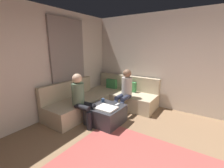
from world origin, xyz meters
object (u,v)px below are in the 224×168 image
(ottoman, at_px, (106,114))
(person_on_couch_side, at_px, (81,98))
(person_on_couch_back, at_px, (125,90))
(coffee_mug, at_px, (103,100))
(sectional_couch, at_px, (104,99))
(game_remote, at_px, (117,104))

(ottoman, bearing_deg, person_on_couch_side, -139.52)
(person_on_couch_back, bearing_deg, coffee_mug, 60.88)
(sectional_couch, distance_m, person_on_couch_back, 0.77)
(coffee_mug, relative_size, game_remote, 0.63)
(sectional_couch, height_order, person_on_couch_back, person_on_couch_back)
(sectional_couch, distance_m, game_remote, 0.90)
(ottoman, distance_m, person_on_couch_side, 0.72)
(game_remote, bearing_deg, person_on_couch_side, -136.08)
(sectional_couch, height_order, game_remote, sectional_couch)
(coffee_mug, distance_m, person_on_couch_back, 0.68)
(person_on_couch_side, bearing_deg, game_remote, 133.92)
(sectional_couch, bearing_deg, ottoman, -50.37)
(sectional_couch, bearing_deg, person_on_couch_side, -82.02)
(ottoman, height_order, game_remote, game_remote)
(sectional_couch, relative_size, game_remote, 17.00)
(ottoman, relative_size, coffee_mug, 8.00)
(sectional_couch, height_order, ottoman, sectional_couch)
(sectional_couch, relative_size, person_on_couch_back, 2.12)
(coffee_mug, xyz_separation_m, game_remote, (0.40, 0.04, -0.04))
(ottoman, bearing_deg, person_on_couch_back, 82.70)
(game_remote, height_order, person_on_couch_back, person_on_couch_back)
(sectional_couch, height_order, person_on_couch_side, person_on_couch_side)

